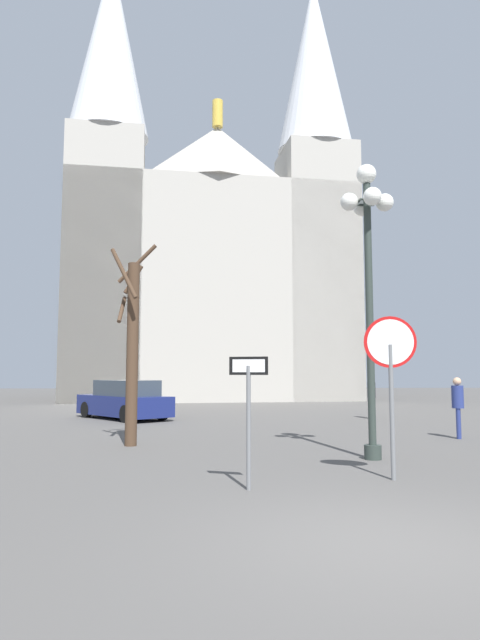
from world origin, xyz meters
TOP-DOWN VIEW (x-y plane):
  - ground_plane at (0.00, 0.00)m, footprint 120.00×120.00m
  - cathedral at (-1.90, 32.88)m, footprint 20.31×15.13m
  - stop_sign at (1.21, 3.46)m, footprint 0.88×0.21m
  - one_way_arrow_sign at (-1.29, 2.81)m, footprint 0.60×0.24m
  - street_lamp at (1.52, 5.64)m, footprint 1.18×1.18m
  - bare_tree at (-3.85, 8.09)m, footprint 1.13×1.15m
  - parked_car_near_navy at (-5.24, 16.10)m, footprint 4.23×4.64m
  - pedestrian_walking at (4.52, 15.60)m, footprint 0.32×0.32m
  - pedestrian_standing at (4.97, 9.07)m, footprint 0.32×0.32m

SIDE VIEW (x-z plane):
  - ground_plane at x=0.00m, z-range 0.00..0.00m
  - parked_car_near_navy at x=-5.24m, z-range -0.05..1.47m
  - pedestrian_walking at x=4.52m, z-range 0.17..1.83m
  - pedestrian_standing at x=4.97m, z-range 0.18..1.85m
  - one_way_arrow_sign at x=-1.29m, z-range 0.31..2.36m
  - stop_sign at x=1.21m, z-range 0.59..3.36m
  - bare_tree at x=-3.85m, z-range -0.10..5.11m
  - street_lamp at x=1.52m, z-range 1.26..7.62m
  - cathedral at x=-1.90m, z-range -5.68..25.29m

